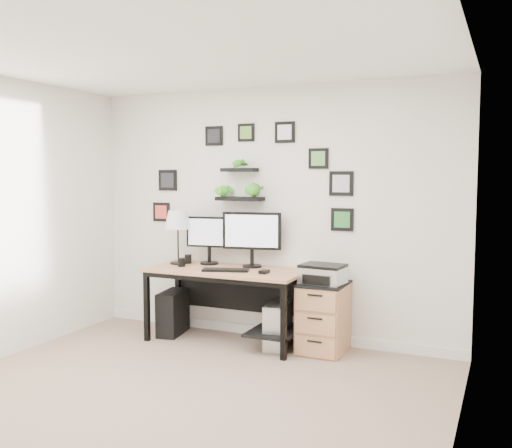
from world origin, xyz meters
The scene contains 14 objects.
room centered at (0.00, 1.98, 0.05)m, with size 4.00×4.00×4.00m.
desk centered at (-0.29, 1.67, 0.63)m, with size 1.60×0.70×0.75m.
monitor_left centered at (-0.63, 1.83, 1.05)m, with size 0.50×0.22×0.51m.
monitor_right centered at (-0.13, 1.84, 1.09)m, with size 0.61×0.23×0.57m.
keyboard centered at (-0.27, 1.52, 0.76)m, with size 0.46×0.15×0.02m, color black.
mouse centered at (0.13, 1.55, 0.77)m, with size 0.07×0.11×0.03m, color black.
table_lamp centered at (-0.94, 1.73, 1.21)m, with size 0.28×0.28×0.57m.
mug centered at (-0.82, 1.58, 0.79)m, with size 0.08×0.08×0.09m, color black.
pen_cup centered at (-0.86, 1.79, 0.80)m, with size 0.07×0.07×0.10m, color black.
pc_tower_black centered at (-0.98, 1.66, 0.23)m, with size 0.21×0.46×0.46m, color black.
pc_tower_grey centered at (0.23, 1.65, 0.22)m, with size 0.26×0.47×0.45m.
file_cabinet centered at (0.68, 1.72, 0.34)m, with size 0.43×0.53×0.67m.
printer centered at (0.67, 1.70, 0.76)m, with size 0.42×0.35×0.18m.
wall_decor centered at (-0.25, 1.93, 1.66)m, with size 2.32×0.18×1.09m.
Camera 1 is at (2.27, -3.44, 1.71)m, focal length 40.00 mm.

